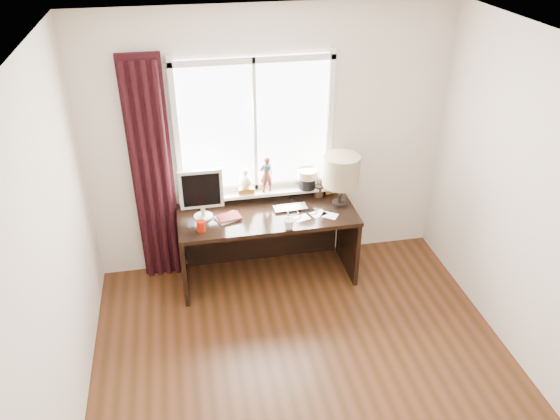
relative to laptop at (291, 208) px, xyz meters
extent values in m
cube|color=#4F2715|center=(-0.14, -1.67, -0.76)|extent=(3.50, 4.00, 0.00)
cube|color=white|center=(-0.14, -1.67, 1.84)|extent=(3.50, 4.00, 0.00)
cube|color=beige|center=(-0.14, 0.33, 0.54)|extent=(3.50, 0.00, 2.60)
cube|color=beige|center=(-1.89, -1.67, 0.54)|extent=(0.00, 4.00, 2.60)
imported|color=silver|center=(0.00, 0.00, 0.00)|extent=(0.33, 0.22, 0.03)
imported|color=white|center=(-0.09, -0.34, 0.04)|extent=(0.14, 0.14, 0.10)
cylinder|color=#9D1100|center=(-0.87, -0.23, 0.04)|extent=(0.08, 0.08, 0.10)
cube|color=white|center=(-0.29, 0.32, 0.74)|extent=(1.40, 0.02, 1.30)
cube|color=silver|center=(-0.29, 0.29, 0.11)|extent=(1.50, 0.05, 0.05)
cube|color=silver|center=(-0.29, 0.29, 1.36)|extent=(1.50, 0.05, 0.05)
cube|color=silver|center=(-1.01, 0.29, 0.74)|extent=(0.05, 0.05, 1.40)
cube|color=silver|center=(0.44, 0.29, 0.74)|extent=(0.05, 0.05, 1.40)
cube|color=silver|center=(-0.29, 0.29, 0.74)|extent=(0.03, 0.05, 1.30)
cube|color=silver|center=(-0.29, 0.24, 0.07)|extent=(1.52, 0.18, 0.03)
cylinder|color=#660800|center=(-0.84, 0.22, 0.20)|extent=(0.13, 0.13, 0.23)
cube|color=gold|center=(-0.40, 0.23, 0.12)|extent=(0.15, 0.12, 0.06)
sphere|color=beige|center=(-0.40, 0.23, 0.21)|extent=(0.13, 0.13, 0.13)
sphere|color=beige|center=(-0.40, 0.23, 0.31)|extent=(0.07, 0.07, 0.07)
imported|color=brown|center=(-0.19, 0.22, 0.27)|extent=(0.15, 0.12, 0.38)
cylinder|color=#1E4C51|center=(-0.19, 0.21, 0.36)|extent=(0.10, 0.10, 0.05)
cylinder|color=black|center=(0.21, 0.20, 0.15)|extent=(0.16, 0.16, 0.12)
cylinder|color=#8C6B4C|center=(0.21, 0.20, 0.25)|extent=(0.20, 0.20, 0.08)
cube|color=black|center=(-1.27, 0.25, 0.36)|extent=(0.38, 0.05, 2.25)
cylinder|color=black|center=(-1.41, 0.22, 0.34)|extent=(0.06, 0.06, 2.20)
cylinder|color=black|center=(-1.32, 0.22, 0.34)|extent=(0.06, 0.06, 2.20)
cylinder|color=black|center=(-1.23, 0.22, 0.34)|extent=(0.06, 0.06, 2.20)
cylinder|color=black|center=(-1.14, 0.22, 0.34)|extent=(0.06, 0.06, 2.20)
cube|color=black|center=(-0.24, -0.04, -0.03)|extent=(1.70, 0.70, 0.04)
cube|color=black|center=(-1.07, -0.04, -0.41)|extent=(0.04, 0.64, 0.71)
cube|color=black|center=(0.59, -0.04, -0.41)|extent=(0.04, 0.64, 0.71)
cube|color=black|center=(-0.24, 0.30, -0.41)|extent=(1.60, 0.03, 0.71)
cylinder|color=beige|center=(-0.84, 0.01, -0.01)|extent=(0.18, 0.18, 0.01)
cylinder|color=beige|center=(-0.84, 0.01, 0.05)|extent=(0.04, 0.04, 0.10)
cube|color=beige|center=(-0.84, 0.01, 0.29)|extent=(0.40, 0.04, 0.38)
cube|color=black|center=(-0.84, -0.02, 0.29)|extent=(0.34, 0.01, 0.32)
cube|color=beige|center=(-0.61, -0.07, 0.00)|extent=(0.27, 0.23, 0.02)
cube|color=#5C1815|center=(-0.60, -0.08, 0.01)|extent=(0.24, 0.19, 0.01)
cylinder|color=black|center=(0.33, 0.19, 0.05)|extent=(0.09, 0.09, 0.12)
cylinder|color=black|center=(0.32, 0.20, 0.10)|extent=(0.01, 0.01, 0.22)
cylinder|color=black|center=(0.35, 0.19, 0.08)|extent=(0.01, 0.01, 0.19)
cylinder|color=black|center=(0.33, 0.21, 0.11)|extent=(0.01, 0.01, 0.25)
cylinder|color=black|center=(0.35, 0.21, 0.07)|extent=(0.01, 0.01, 0.17)
cube|color=gold|center=(0.46, 0.22, 0.05)|extent=(0.10, 0.04, 0.13)
cube|color=#996633|center=(0.46, 0.21, 0.05)|extent=(0.07, 0.02, 0.10)
cylinder|color=black|center=(0.49, -0.01, 0.00)|extent=(0.14, 0.14, 0.03)
cylinder|color=black|center=(0.49, -0.01, 0.13)|extent=(0.03, 0.03, 0.22)
cylinder|color=tan|center=(0.49, -0.01, 0.36)|extent=(0.35, 0.35, 0.30)
cube|color=white|center=(0.24, -0.14, -0.01)|extent=(0.18, 0.16, 0.00)
cube|color=white|center=(0.34, -0.19, -0.01)|extent=(0.19, 0.18, 0.00)
cube|color=white|center=(0.06, -0.19, -0.01)|extent=(0.18, 0.15, 0.00)
torus|color=black|center=(0.01, -0.15, -0.01)|extent=(0.16, 0.16, 0.01)
torus|color=black|center=(0.19, -0.10, -0.01)|extent=(0.14, 0.14, 0.01)
torus|color=black|center=(0.09, 0.16, -0.01)|extent=(0.11, 0.11, 0.01)
camera|label=1|loc=(-0.97, -4.44, 2.65)|focal=35.00mm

